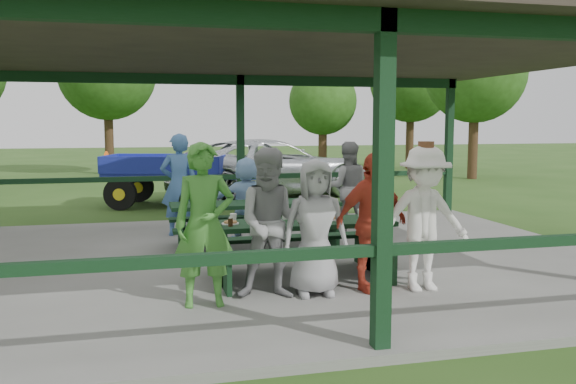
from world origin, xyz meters
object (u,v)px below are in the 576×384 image
object	(u,v)px
contestant_grey_mid	(315,228)
contestant_red	(372,222)
spectator_grey	(347,187)
farm_trailer	(166,179)
contestant_white_fedora	(424,219)
contestant_grey_left	(273,223)
spectator_lblue	(246,198)
spectator_blue	(179,185)
pickup_truck	(270,168)
picnic_table_far	(256,219)
picnic_table_near	(300,242)
contestant_green	(204,225)

from	to	relation	value
contestant_grey_mid	contestant_red	xyz separation A→B (m)	(0.72, 0.03, 0.04)
spectator_grey	farm_trailer	world-z (taller)	spectator_grey
contestant_red	contestant_white_fedora	bearing A→B (deg)	-27.24
spectator_grey	contestant_grey_left	bearing A→B (deg)	73.06
spectator_lblue	farm_trailer	size ratio (longest dim) A/B	0.36
contestant_white_fedora	spectator_lblue	xyz separation A→B (m)	(-1.52, 3.72, -0.16)
contestant_grey_mid	spectator_blue	distance (m)	4.47
spectator_lblue	pickup_truck	distance (m)	7.00
contestant_grey_mid	contestant_white_fedora	size ratio (longest dim) A/B	0.89
picnic_table_far	spectator_grey	size ratio (longest dim) A/B	1.61
picnic_table_near	spectator_grey	distance (m)	3.46
contestant_grey_left	farm_trailer	distance (m)	9.02
contestant_white_fedora	contestant_green	bearing A→B (deg)	-177.70
spectator_lblue	contestant_red	bearing A→B (deg)	106.08
picnic_table_near	contestant_grey_mid	distance (m)	0.89
contestant_green	farm_trailer	size ratio (longest dim) A/B	0.45
contestant_red	pickup_truck	size ratio (longest dim) A/B	0.28
picnic_table_near	spectator_lblue	distance (m)	2.80
contestant_green	pickup_truck	xyz separation A→B (m)	(3.01, 10.45, -0.18)
spectator_grey	pickup_truck	distance (m)	6.53
pickup_truck	contestant_white_fedora	bearing A→B (deg)	160.96
picnic_table_far	pickup_truck	bearing A→B (deg)	76.04
spectator_blue	pickup_truck	size ratio (longest dim) A/B	0.31
pickup_truck	contestant_grey_mid	bearing A→B (deg)	153.63
pickup_truck	contestant_green	bearing A→B (deg)	146.90
contestant_green	pickup_truck	size ratio (longest dim) A/B	0.31
contestant_green	contestant_red	bearing A→B (deg)	5.47
contestant_green	contestant_grey_mid	bearing A→B (deg)	6.40
picnic_table_far	contestant_white_fedora	xyz separation A→B (m)	(1.51, -2.95, 0.40)
spectator_lblue	contestant_grey_mid	bearing A→B (deg)	94.80
picnic_table_far	spectator_grey	world-z (taller)	spectator_grey
pickup_truck	contestant_red	bearing A→B (deg)	157.54
contestant_grey_left	spectator_blue	bearing A→B (deg)	111.16
contestant_grey_left	contestant_red	size ratio (longest dim) A/B	1.04
picnic_table_near	contestant_red	bearing A→B (deg)	-49.46
spectator_lblue	pickup_truck	world-z (taller)	pickup_truck
spectator_blue	farm_trailer	size ratio (longest dim) A/B	0.45
contestant_green	contestant_grey_left	xyz separation A→B (m)	(0.80, 0.12, -0.04)
contestant_white_fedora	pickup_truck	bearing A→B (deg)	90.47
spectator_blue	farm_trailer	xyz separation A→B (m)	(-0.02, 4.70, -0.32)
contestant_grey_left	farm_trailer	bearing A→B (deg)	105.94
picnic_table_far	pickup_truck	size ratio (longest dim) A/B	0.45
contestant_red	spectator_lblue	distance (m)	3.69
spectator_blue	contestant_white_fedora	bearing A→B (deg)	122.67
picnic_table_far	contestant_green	xyz separation A→B (m)	(-1.14, -2.94, 0.43)
contestant_grey_mid	contestant_red	bearing A→B (deg)	5.92
picnic_table_far	contestant_white_fedora	world-z (taller)	contestant_white_fedora
spectator_lblue	spectator_grey	distance (m)	1.95
picnic_table_near	contestant_green	distance (m)	1.70
picnic_table_near	contestant_grey_left	size ratio (longest dim) A/B	1.40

